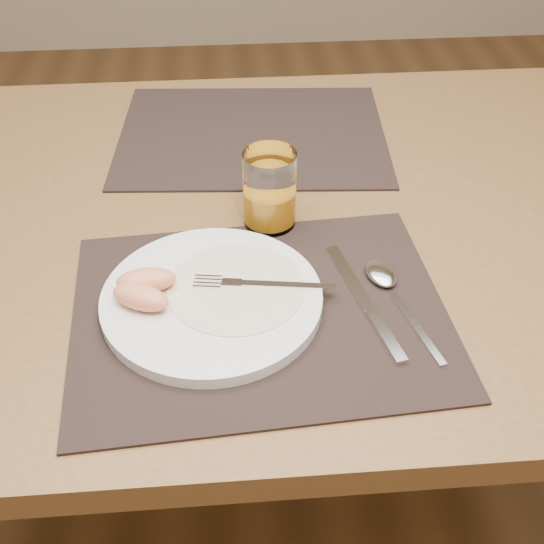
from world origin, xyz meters
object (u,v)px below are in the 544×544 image
(table, at_px, (247,254))
(placemat_far, at_px, (252,134))
(plate, at_px, (212,299))
(knife, at_px, (370,310))
(placemat_near, at_px, (260,312))
(juice_glass, at_px, (270,193))
(spoon, at_px, (386,281))
(fork, at_px, (251,284))

(table, xyz_separation_m, placemat_far, (0.02, 0.22, 0.09))
(plate, bearing_deg, knife, -8.49)
(placemat_near, relative_size, placemat_far, 1.00)
(juice_glass, bearing_deg, placemat_near, -98.16)
(table, relative_size, placemat_near, 3.11)
(plate, bearing_deg, spoon, 5.14)
(fork, xyz_separation_m, juice_glass, (0.03, 0.15, 0.03))
(fork, xyz_separation_m, spoon, (0.17, 0.01, -0.01))
(fork, height_order, spoon, fork)
(fork, bearing_deg, table, 89.32)
(plate, relative_size, juice_glass, 2.44)
(spoon, bearing_deg, knife, -121.48)
(fork, height_order, knife, fork)
(placemat_far, xyz_separation_m, fork, (-0.02, -0.41, 0.02))
(placemat_far, xyz_separation_m, juice_glass, (0.01, -0.26, 0.05))
(placemat_far, xyz_separation_m, spoon, (0.15, -0.40, 0.01))
(placemat_far, bearing_deg, juice_glass, -87.83)
(plate, xyz_separation_m, spoon, (0.22, 0.02, -0.00))
(fork, relative_size, knife, 0.80)
(placemat_near, xyz_separation_m, placemat_far, (0.02, 0.44, 0.00))
(table, xyz_separation_m, fork, (-0.00, -0.19, 0.11))
(placemat_far, relative_size, knife, 2.07)
(placemat_far, bearing_deg, knife, -75.55)
(spoon, bearing_deg, placemat_far, 109.87)
(knife, relative_size, spoon, 1.14)
(placemat_near, bearing_deg, spoon, 12.60)
(table, height_order, plate, plate)
(placemat_near, height_order, knife, knife)
(table, bearing_deg, plate, -104.15)
(plate, height_order, fork, fork)
(placemat_near, bearing_deg, plate, 164.00)
(juice_glass, bearing_deg, plate, -116.84)
(placemat_near, height_order, placemat_far, same)
(knife, bearing_deg, juice_glass, 118.88)
(placemat_far, height_order, fork, fork)
(juice_glass, bearing_deg, table, 129.86)
(placemat_near, distance_m, fork, 0.04)
(knife, xyz_separation_m, spoon, (0.03, 0.05, 0.00))
(spoon, bearing_deg, placemat_near, -167.40)
(table, height_order, placemat_near, placemat_near)
(juice_glass, bearing_deg, spoon, -46.85)
(plate, xyz_separation_m, fork, (0.05, 0.01, 0.01))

